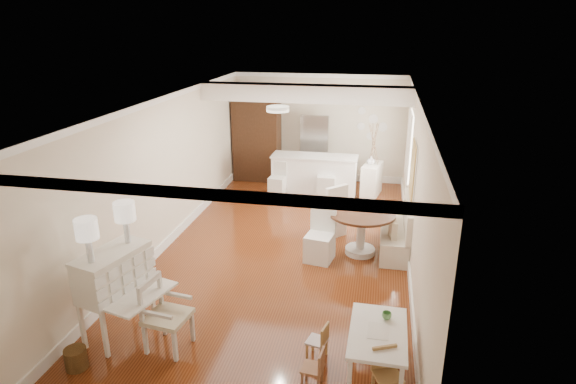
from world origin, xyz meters
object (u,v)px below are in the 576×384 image
(wicker_basket, at_px, (76,358))
(slip_chair_far, at_px, (329,209))
(breakfast_counter, at_px, (314,176))
(secretary_bureau, at_px, (116,294))
(dining_table, at_px, (361,233))
(gustavian_armchair, at_px, (168,315))
(fridge, at_px, (328,150))
(bar_stool_left, at_px, (277,182))
(bar_stool_right, at_px, (326,181))
(sideboard, at_px, (372,180))
(slip_chair_near, at_px, (320,235))
(kids_chair_c, at_px, (388,375))
(pantry_cabinet, at_px, (257,137))
(kids_chair_a, at_px, (312,368))
(kids_chair_b, at_px, (317,340))
(kids_table, at_px, (377,351))

(wicker_basket, relative_size, slip_chair_far, 0.25)
(breakfast_counter, bearing_deg, secretary_bureau, -106.77)
(dining_table, relative_size, breakfast_counter, 0.59)
(gustavian_armchair, xyz_separation_m, fridge, (1.22, 7.16, 0.41))
(bar_stool_left, bearing_deg, wicker_basket, -94.58)
(bar_stool_right, height_order, sideboard, bar_stool_right)
(secretary_bureau, distance_m, gustavian_armchair, 0.81)
(slip_chair_near, bearing_deg, wicker_basket, -117.16)
(kids_chair_c, bearing_deg, pantry_cabinet, 91.13)
(kids_chair_a, height_order, slip_chair_far, slip_chair_far)
(slip_chair_far, bearing_deg, secretary_bureau, 11.81)
(slip_chair_far, height_order, bar_stool_left, slip_chair_far)
(kids_chair_b, xyz_separation_m, pantry_cabinet, (-2.60, 7.01, 0.90))
(kids_chair_a, distance_m, sideboard, 6.82)
(gustavian_armchair, height_order, slip_chair_far, slip_chair_far)
(kids_chair_c, xyz_separation_m, dining_table, (-0.49, 3.58, 0.10))
(pantry_cabinet, bearing_deg, kids_chair_a, -70.82)
(kids_table, relative_size, slip_chair_far, 1.06)
(secretary_bureau, xyz_separation_m, slip_chair_near, (2.38, 2.68, -0.14))
(fridge, bearing_deg, slip_chair_far, -82.79)
(pantry_cabinet, bearing_deg, sideboard, -13.34)
(bar_stool_right, distance_m, fridge, 1.43)
(gustavian_armchair, relative_size, fridge, 0.54)
(dining_table, distance_m, bar_stool_left, 3.22)
(kids_chair_a, xyz_separation_m, bar_stool_right, (-0.58, 6.13, 0.26))
(secretary_bureau, relative_size, bar_stool_left, 1.36)
(secretary_bureau, xyz_separation_m, sideboard, (3.17, 6.33, -0.23))
(wicker_basket, bearing_deg, sideboard, 64.62)
(dining_table, bearing_deg, bar_stool_left, 130.63)
(gustavian_armchair, bearing_deg, kids_chair_b, -77.09)
(pantry_cabinet, xyz_separation_m, fridge, (1.90, -0.03, -0.25))
(gustavian_armchair, height_order, kids_chair_b, gustavian_armchair)
(slip_chair_near, relative_size, fridge, 0.54)
(secretary_bureau, bearing_deg, kids_table, 13.92)
(wicker_basket, bearing_deg, slip_chair_near, 53.19)
(sideboard, bearing_deg, wicker_basket, -104.47)
(secretary_bureau, distance_m, slip_chair_far, 4.54)
(bar_stool_right, bearing_deg, bar_stool_left, -176.18)
(kids_table, bearing_deg, dining_table, 96.62)
(bar_stool_left, relative_size, fridge, 0.51)
(secretary_bureau, xyz_separation_m, kids_chair_b, (2.70, 0.04, -0.38))
(bar_stool_left, bearing_deg, fridge, 61.62)
(slip_chair_far, bearing_deg, gustavian_armchair, 21.65)
(bar_stool_left, relative_size, sideboard, 1.11)
(gustavian_armchair, xyz_separation_m, bar_stool_left, (0.20, 5.67, -0.02))
(wicker_basket, relative_size, pantry_cabinet, 0.12)
(bar_stool_right, bearing_deg, breakfast_counter, 134.16)
(wicker_basket, bearing_deg, dining_table, 49.51)
(gustavian_armchair, height_order, dining_table, gustavian_armchair)
(secretary_bureau, bearing_deg, bar_stool_left, 94.93)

